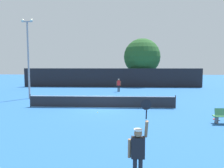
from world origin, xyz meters
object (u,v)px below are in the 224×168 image
(light_pole, at_px, (28,54))
(player_serving, at_px, (138,148))
(parked_car_near, at_px, (74,79))
(parked_car_mid, at_px, (94,80))
(parked_car_far, at_px, (164,79))
(player_receiving, at_px, (119,84))
(tennis_ball, at_px, (97,112))
(large_tree, at_px, (142,57))
(spare_racket, at_px, (216,119))

(light_pole, bearing_deg, player_serving, -57.04)
(parked_car_near, bearing_deg, player_serving, -74.52)
(player_serving, distance_m, parked_car_mid, 33.13)
(parked_car_near, relative_size, parked_car_far, 1.00)
(player_receiving, distance_m, parked_car_near, 15.69)
(tennis_ball, xyz_separation_m, large_tree, (5.14, 21.46, 4.83))
(parked_car_mid, bearing_deg, spare_racket, -68.77)
(player_receiving, relative_size, light_pole, 0.21)
(parked_car_far, bearing_deg, spare_racket, -94.49)
(player_serving, bearing_deg, parked_car_mid, 99.80)
(player_receiving, xyz_separation_m, parked_car_far, (8.42, 13.49, -0.24))
(spare_racket, xyz_separation_m, large_tree, (-2.59, 23.00, 4.84))
(player_receiving, xyz_separation_m, parked_car_near, (-8.90, 12.92, -0.24))
(player_serving, height_order, parked_car_far, player_serving)
(player_receiving, relative_size, parked_car_far, 0.39)
(tennis_ball, xyz_separation_m, parked_car_mid, (-3.38, 23.46, 0.74))
(player_receiving, bearing_deg, parked_car_far, -121.96)
(player_serving, relative_size, light_pole, 0.31)
(light_pole, xyz_separation_m, parked_car_far, (17.55, 19.52, -3.83))
(parked_car_near, height_order, parked_car_mid, same)
(player_receiving, height_order, spare_racket, player_receiving)
(light_pole, bearing_deg, parked_car_mid, 75.56)
(light_pole, xyz_separation_m, parked_car_near, (0.23, 18.95, -3.83))
(player_receiving, bearing_deg, player_serving, 92.45)
(player_serving, xyz_separation_m, parked_car_near, (-9.82, 34.45, -0.32))
(player_serving, relative_size, parked_car_far, 0.59)
(tennis_ball, distance_m, parked_car_far, 27.63)
(parked_car_mid, bearing_deg, large_tree, -15.98)
(player_serving, relative_size, large_tree, 0.31)
(spare_racket, bearing_deg, large_tree, 96.41)
(spare_racket, bearing_deg, tennis_ball, 168.73)
(player_serving, xyz_separation_m, parked_car_mid, (-5.64, 32.64, -0.32))
(player_serving, relative_size, parked_car_mid, 0.58)
(player_receiving, relative_size, large_tree, 0.21)
(tennis_ball, height_order, large_tree, large_tree)
(spare_racket, height_order, parked_car_near, parked_car_near)
(spare_racket, relative_size, parked_car_far, 0.12)
(tennis_ball, height_order, light_pole, light_pole)
(light_pole, distance_m, parked_car_near, 19.34)
(large_tree, bearing_deg, parked_car_mid, 166.74)
(parked_car_near, height_order, parked_car_far, same)
(tennis_ball, distance_m, spare_racket, 7.88)
(tennis_ball, height_order, parked_car_mid, parked_car_mid)
(tennis_ball, distance_m, light_pole, 11.03)
(spare_racket, distance_m, parked_car_near, 30.88)
(light_pole, bearing_deg, parked_car_far, 48.05)
(parked_car_mid, height_order, parked_car_far, same)
(player_receiving, bearing_deg, large_tree, -112.69)
(player_serving, xyz_separation_m, spare_racket, (5.47, 7.64, -1.07))
(player_serving, bearing_deg, tennis_ball, 103.80)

